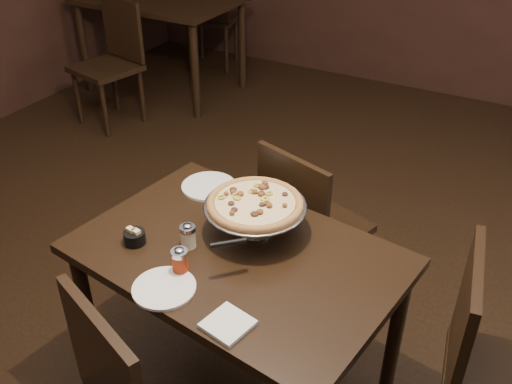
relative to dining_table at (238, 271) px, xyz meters
The scene contains 15 objects.
room 0.79m from the dining_table, 75.43° to the left, with size 6.04×7.04×2.84m.
dining_table is the anchor object (origin of this frame).
background_table 3.35m from the dining_table, 131.79° to the left, with size 1.29×0.86×0.81m.
pizza_stand 0.26m from the dining_table, 89.59° to the left, with size 0.38×0.38×0.16m.
parmesan_shaker 0.23m from the dining_table, 160.03° to the right, with size 0.06×0.06×0.10m.
pepper_flake_shaker 0.26m from the dining_table, 120.06° to the right, with size 0.06×0.06×0.10m.
packet_caddy 0.40m from the dining_table, 158.48° to the right, with size 0.08×0.08×0.06m.
napkin_stack 0.38m from the dining_table, 63.81° to the right, with size 0.13×0.13×0.01m, color white.
plate_left 0.46m from the dining_table, 135.98° to the left, with size 0.23×0.23×0.01m, color white.
plate_near 0.32m from the dining_table, 110.42° to the right, with size 0.21×0.21×0.01m, color white.
serving_spatula 0.25m from the dining_table, 72.36° to the right, with size 0.16×0.16×0.02m.
chair_far 0.62m from the dining_table, 88.35° to the left, with size 0.50×0.50×0.86m.
chair_side 0.92m from the dining_table, ahead, with size 0.49×0.49×0.91m.
bg_chair_far 3.81m from the dining_table, 124.56° to the left, with size 0.56×0.56×0.97m.
bg_chair_near 2.82m from the dining_table, 140.51° to the left, with size 0.52×0.52×0.93m.
Camera 1 is at (0.87, -1.46, 2.00)m, focal length 40.00 mm.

